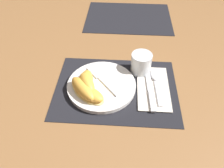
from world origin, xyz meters
TOP-DOWN VIEW (x-y plane):
  - ground_plane at (0.00, 0.00)m, footprint 3.00×3.00m
  - placemat at (0.00, 0.00)m, footprint 0.43×0.31m
  - placemat_far at (0.04, 0.50)m, footprint 0.43×0.31m
  - plate at (-0.05, -0.00)m, footprint 0.24×0.24m
  - juice_glass at (0.09, 0.09)m, footprint 0.08×0.08m
  - napkin at (0.13, 0.01)m, footprint 0.11×0.21m
  - knife at (0.12, 0.00)m, footprint 0.03×0.22m
  - spoon at (0.14, 0.04)m, footprint 0.04×0.18m
  - fork at (-0.06, 0.03)m, footprint 0.13×0.15m
  - citrus_wedge_0 at (-0.10, -0.01)m, footprint 0.06×0.11m
  - citrus_wedge_1 at (-0.10, -0.02)m, footprint 0.09×0.11m
  - citrus_wedge_2 at (-0.11, -0.05)m, footprint 0.12×0.13m
  - citrus_wedge_3 at (-0.09, -0.06)m, footprint 0.13×0.11m

SIDE VIEW (x-z plane):
  - ground_plane at x=0.00m, z-range 0.00..0.00m
  - placemat at x=0.00m, z-range 0.00..0.00m
  - placemat_far at x=0.04m, z-range 0.00..0.00m
  - napkin at x=0.13m, z-range 0.00..0.01m
  - knife at x=0.12m, z-range 0.01..0.01m
  - spoon at x=0.14m, z-range 0.01..0.02m
  - plate at x=-0.05m, z-range 0.00..0.02m
  - fork at x=-0.06m, z-range 0.02..0.02m
  - citrus_wedge_3 at x=-0.09m, z-range 0.02..0.05m
  - citrus_wedge_0 at x=-0.10m, z-range 0.02..0.06m
  - citrus_wedge_2 at x=-0.11m, z-range 0.02..0.06m
  - juice_glass at x=0.09m, z-range 0.00..0.08m
  - citrus_wedge_1 at x=-0.10m, z-range 0.02..0.06m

